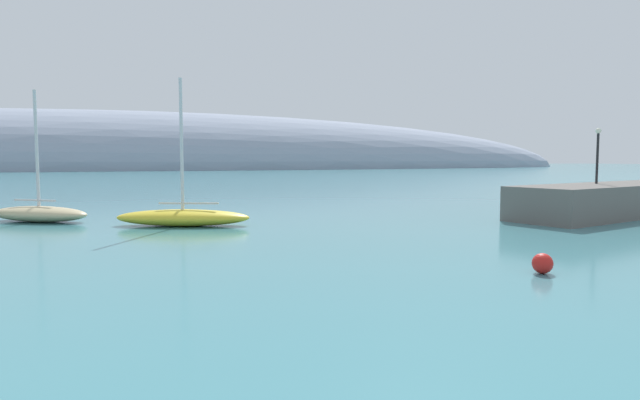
% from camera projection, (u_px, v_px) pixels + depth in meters
% --- Properties ---
extents(distant_ridge, '(369.18, 68.37, 40.48)m').
position_uv_depth(distant_ridge, '(125.00, 169.00, 189.46)').
color(distant_ridge, '#8E99AD').
rests_on(distant_ridge, ground).
extents(sailboat_sand_mid_mooring, '(6.65, 5.54, 7.85)m').
position_uv_depth(sailboat_sand_mid_mooring, '(39.00, 213.00, 32.43)').
color(sailboat_sand_mid_mooring, '#C6B284').
rests_on(sailboat_sand_mid_mooring, water).
extents(sailboat_yellow_end_of_line, '(7.83, 4.80, 8.25)m').
position_uv_depth(sailboat_yellow_end_of_line, '(183.00, 217.00, 30.42)').
color(sailboat_yellow_end_of_line, yellow).
rests_on(sailboat_yellow_end_of_line, water).
extents(mooring_buoy_red, '(0.68, 0.68, 0.68)m').
position_uv_depth(mooring_buoy_red, '(543.00, 263.00, 17.85)').
color(mooring_buoy_red, red).
rests_on(mooring_buoy_red, water).
extents(harbor_lamp_post, '(0.36, 0.36, 3.69)m').
position_uv_depth(harbor_lamp_post, '(598.00, 149.00, 35.81)').
color(harbor_lamp_post, black).
rests_on(harbor_lamp_post, breakwater_rocks).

